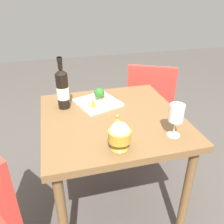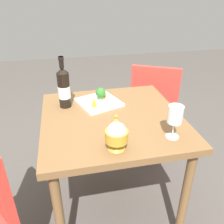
{
  "view_description": "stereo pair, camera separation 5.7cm",
  "coord_description": "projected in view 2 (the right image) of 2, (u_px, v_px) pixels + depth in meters",
  "views": [
    {
      "loc": [
        -1.19,
        0.31,
        1.44
      ],
      "look_at": [
        0.0,
        0.0,
        0.77
      ],
      "focal_mm": 38.06,
      "sensor_mm": 36.0,
      "label": 1
    },
    {
      "loc": [
        -1.21,
        0.26,
        1.44
      ],
      "look_at": [
        0.0,
        0.0,
        0.77
      ],
      "focal_mm": 38.06,
      "sensor_mm": 36.0,
      "label": 2
    }
  ],
  "objects": [
    {
      "name": "rice_bowl_lid",
      "position": [
        116.0,
        124.0,
        1.28
      ],
      "size": [
        0.1,
        0.1,
        0.09
      ],
      "color": "gold",
      "rests_on": "dining_table"
    },
    {
      "name": "broccoli_floret",
      "position": [
        101.0,
        93.0,
        1.56
      ],
      "size": [
        0.07,
        0.07,
        0.09
      ],
      "color": "#729E4C",
      "rests_on": "serving_plate"
    },
    {
      "name": "carrot_garnish_left",
      "position": [
        94.0,
        102.0,
        1.49
      ],
      "size": [
        0.04,
        0.04,
        0.06
      ],
      "color": "orange",
      "rests_on": "serving_plate"
    },
    {
      "name": "carrot_garnish_right",
      "position": [
        104.0,
        93.0,
        1.62
      ],
      "size": [
        0.04,
        0.04,
        0.05
      ],
      "color": "orange",
      "rests_on": "serving_plate"
    },
    {
      "name": "chair_by_wall",
      "position": [
        154.0,
        99.0,
        2.12
      ],
      "size": [
        0.54,
        0.54,
        0.85
      ],
      "rotation": [
        0.0,
        0.0,
        4.25
      ],
      "color": "red",
      "rests_on": "ground_plane"
    },
    {
      "name": "wine_glass",
      "position": [
        175.0,
        115.0,
        1.17
      ],
      "size": [
        0.08,
        0.08,
        0.18
      ],
      "color": "white",
      "rests_on": "dining_table"
    },
    {
      "name": "rice_bowl",
      "position": [
        117.0,
        136.0,
        1.11
      ],
      "size": [
        0.11,
        0.11,
        0.14
      ],
      "color": "gold",
      "rests_on": "dining_table"
    },
    {
      "name": "ground_plane",
      "position": [
        112.0,
        202.0,
        1.78
      ],
      "size": [
        8.0,
        8.0,
        0.0
      ],
      "primitive_type": "plane",
      "color": "#4C4742"
    },
    {
      "name": "serving_plate",
      "position": [
        99.0,
        102.0,
        1.57
      ],
      "size": [
        0.32,
        0.32,
        0.02
      ],
      "rotation": [
        0.0,
        0.0,
        0.34
      ],
      "color": "white",
      "rests_on": "dining_table"
    },
    {
      "name": "wine_bottle",
      "position": [
        64.0,
        88.0,
        1.48
      ],
      "size": [
        0.08,
        0.08,
        0.33
      ],
      "color": "black",
      "rests_on": "dining_table"
    },
    {
      "name": "dining_table",
      "position": [
        112.0,
        130.0,
        1.47
      ],
      "size": [
        0.83,
        0.83,
        0.74
      ],
      "color": "brown",
      "rests_on": "ground_plane"
    }
  ]
}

